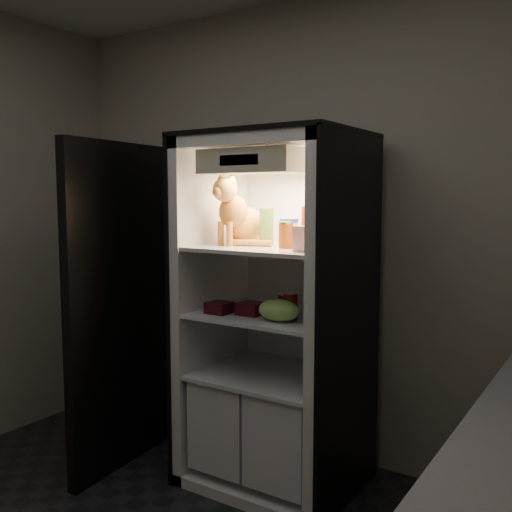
{
  "coord_description": "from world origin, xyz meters",
  "views": [
    {
      "loc": [
        1.55,
        -1.2,
        1.55
      ],
      "look_at": [
        -0.1,
        1.32,
        1.23
      ],
      "focal_mm": 40.0,
      "sensor_mm": 36.0,
      "label": 1
    }
  ],
  "objects": [
    {
      "name": "berry_box_right",
      "position": [
        -0.06,
        1.22,
        0.97
      ],
      "size": [
        0.13,
        0.13,
        0.06
      ],
      "primitive_type": "cube",
      "color": "#440B14",
      "rests_on": "refrigerator"
    },
    {
      "name": "refrigerator",
      "position": [
        0.0,
        1.38,
        0.79
      ],
      "size": [
        0.9,
        0.72,
        1.88
      ],
      "color": "white",
      "rests_on": "floor"
    },
    {
      "name": "cream_carton",
      "position": [
        0.27,
        1.16,
        1.35
      ],
      "size": [
        0.07,
        0.07,
        0.12
      ],
      "primitive_type": "cube",
      "color": "white",
      "rests_on": "refrigerator"
    },
    {
      "name": "parmesan_shaker",
      "position": [
        -0.04,
        1.33,
        1.39
      ],
      "size": [
        0.08,
        0.08,
        0.2
      ],
      "color": "#227C2B",
      "rests_on": "refrigerator"
    },
    {
      "name": "condiment_jar",
      "position": [
        0.04,
        1.38,
        0.99
      ],
      "size": [
        0.07,
        0.07,
        0.1
      ],
      "color": "brown",
      "rests_on": "refrigerator"
    },
    {
      "name": "soda_can_c",
      "position": [
        0.17,
        1.22,
        1.01
      ],
      "size": [
        0.07,
        0.07,
        0.14
      ],
      "color": "black",
      "rests_on": "refrigerator"
    },
    {
      "name": "fridge_door",
      "position": [
        -0.85,
        1.07,
        0.91
      ],
      "size": [
        0.15,
        0.87,
        1.85
      ],
      "rotation": [
        0.0,
        0.0,
        0.1
      ],
      "color": "black",
      "rests_on": "floor"
    },
    {
      "name": "grape_bag",
      "position": [
        0.14,
        1.16,
        0.99
      ],
      "size": [
        0.21,
        0.16,
        0.11
      ],
      "primitive_type": "ellipsoid",
      "color": "#82A94E",
      "rests_on": "refrigerator"
    },
    {
      "name": "mayo_tub",
      "position": [
        0.04,
        1.43,
        1.36
      ],
      "size": [
        0.1,
        0.1,
        0.14
      ],
      "color": "white",
      "rests_on": "refrigerator"
    },
    {
      "name": "salsa_jar",
      "position": [
        0.11,
        1.27,
        1.36
      ],
      "size": [
        0.08,
        0.08,
        0.13
      ],
      "color": "maroon",
      "rests_on": "refrigerator"
    },
    {
      "name": "tabby_cat",
      "position": [
        -0.2,
        1.32,
        1.44
      ],
      "size": [
        0.33,
        0.38,
        0.39
      ],
      "rotation": [
        0.0,
        0.0,
        -0.14
      ],
      "color": "#CB661A",
      "rests_on": "refrigerator"
    },
    {
      "name": "soda_can_a",
      "position": [
        0.21,
        1.44,
        1.0
      ],
      "size": [
        0.07,
        0.07,
        0.12
      ],
      "color": "black",
      "rests_on": "refrigerator"
    },
    {
      "name": "pepper_jar",
      "position": [
        0.22,
        1.37,
        1.4
      ],
      "size": [
        0.14,
        0.14,
        0.23
      ],
      "color": "#992E14",
      "rests_on": "refrigerator"
    },
    {
      "name": "soda_can_b",
      "position": [
        0.26,
        1.3,
        1.0
      ],
      "size": [
        0.06,
        0.06,
        0.11
      ],
      "color": "black",
      "rests_on": "refrigerator"
    },
    {
      "name": "berry_box_left",
      "position": [
        -0.22,
        1.15,
        0.97
      ],
      "size": [
        0.12,
        0.12,
        0.06
      ],
      "primitive_type": "cube",
      "color": "#440B14",
      "rests_on": "refrigerator"
    },
    {
      "name": "room_shell",
      "position": [
        0.0,
        0.0,
        1.62
      ],
      "size": [
        3.6,
        3.6,
        3.6
      ],
      "color": "white",
      "rests_on": "floor"
    }
  ]
}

